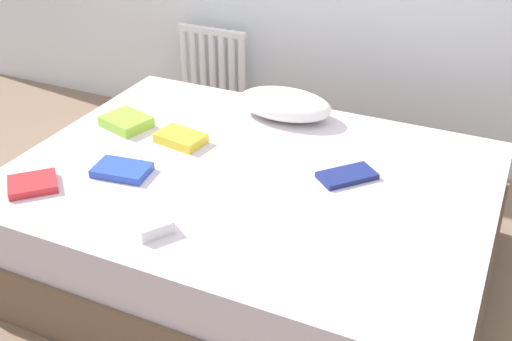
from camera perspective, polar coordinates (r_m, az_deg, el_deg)
The scene contains 10 objects.
ground_plane at distance 2.87m, azimuth -0.42°, elevation -8.74°, with size 8.00×8.00×0.00m, color #7F6651.
bed at distance 2.72m, azimuth -0.44°, elevation -4.71°, with size 2.00×1.50×0.50m.
radiator at distance 3.94m, azimuth -4.01°, elevation 9.13°, with size 0.45×0.04×0.55m.
pillow at distance 3.03m, azimuth 2.64°, elevation 6.13°, with size 0.48×0.27×0.14m, color white.
textbook_white at distance 2.29m, azimuth -10.02°, elevation -4.42°, with size 0.21×0.13×0.05m, color white.
textbook_yellow at distance 2.82m, azimuth -6.95°, elevation 2.97°, with size 0.21×0.14×0.04m, color yellow.
textbook_red at distance 2.63m, azimuth -19.89°, elevation -1.18°, with size 0.19×0.16×0.03m, color red.
textbook_blue at distance 2.63m, azimuth -12.25°, elevation 0.05°, with size 0.23×0.15×0.03m, color #2847B7.
textbook_navy at distance 2.56m, azimuth 8.39°, elevation -0.47°, with size 0.23×0.12×0.02m, color navy.
textbook_lime at distance 3.01m, azimuth -11.87°, elevation 4.43°, with size 0.21×0.17×0.05m, color #8CC638.
Camera 1 is at (0.95, -2.01, 1.82)m, focal length 43.41 mm.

